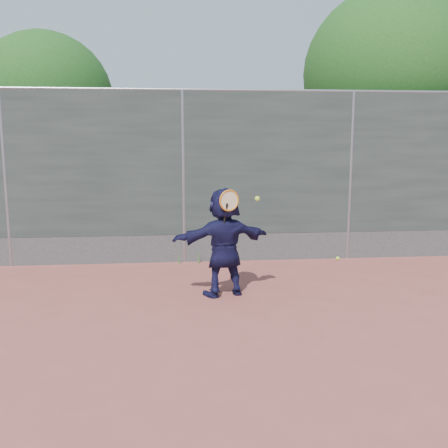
{
  "coord_description": "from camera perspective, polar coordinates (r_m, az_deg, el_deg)",
  "views": [
    {
      "loc": [
        -0.13,
        -5.23,
        2.15
      ],
      "look_at": [
        0.52,
        1.51,
        1.01
      ],
      "focal_mm": 40.0,
      "sensor_mm": 36.0,
      "label": 1
    }
  ],
  "objects": [
    {
      "name": "ground",
      "position": [
        5.66,
        -3.86,
        -12.81
      ],
      "size": [
        80.0,
        80.0,
        0.0
      ],
      "primitive_type": "plane",
      "color": "#9E4C42",
      "rests_on": "ground"
    },
    {
      "name": "player",
      "position": [
        6.91,
        0.0,
        -2.07
      ],
      "size": [
        1.48,
        0.81,
        1.52
      ],
      "primitive_type": "imported",
      "rotation": [
        0.0,
        0.0,
        3.41
      ],
      "color": "#16163C",
      "rests_on": "ground"
    },
    {
      "name": "ball_ground",
      "position": [
        9.31,
        12.86,
        -3.85
      ],
      "size": [
        0.07,
        0.07,
        0.07
      ],
      "primitive_type": "sphere",
      "color": "#C6F436",
      "rests_on": "ground"
    },
    {
      "name": "fence",
      "position": [
        8.75,
        -4.66,
        5.79
      ],
      "size": [
        20.0,
        0.06,
        3.03
      ],
      "color": "#38423D",
      "rests_on": "ground"
    },
    {
      "name": "swing_action",
      "position": [
        6.63,
        0.89,
        2.57
      ],
      "size": [
        0.55,
        0.15,
        0.51
      ],
      "color": "orange",
      "rests_on": "ground"
    },
    {
      "name": "tree_right",
      "position": [
        12.07,
        18.74,
        15.43
      ],
      "size": [
        3.78,
        3.6,
        5.39
      ],
      "color": "#382314",
      "rests_on": "ground"
    },
    {
      "name": "tree_left",
      "position": [
        12.12,
        -18.94,
        12.77
      ],
      "size": [
        3.15,
        3.0,
        4.53
      ],
      "color": "#382314",
      "rests_on": "ground"
    },
    {
      "name": "weed_clump",
      "position": [
        8.86,
        -2.62,
        -3.62
      ],
      "size": [
        0.68,
        0.07,
        0.3
      ],
      "color": "#387226",
      "rests_on": "ground"
    }
  ]
}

